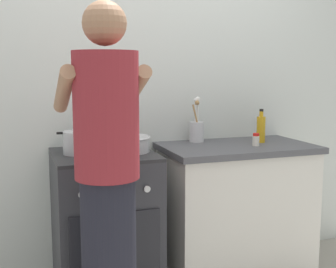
{
  "coord_description": "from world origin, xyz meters",
  "views": [
    {
      "loc": [
        -0.85,
        -2.48,
        1.4
      ],
      "look_at": [
        0.05,
        0.12,
        1.0
      ],
      "focal_mm": 47.97,
      "sensor_mm": 36.0,
      "label": 1
    }
  ],
  "objects_px": {
    "utensil_crock": "(197,129)",
    "oil_bottle": "(261,129)",
    "stove_range": "(105,225)",
    "mixing_bowl": "(127,143)",
    "spice_bottle": "(256,140)",
    "person": "(107,186)",
    "pot": "(79,142)"
  },
  "relations": [
    {
      "from": "stove_range",
      "to": "person",
      "type": "height_order",
      "value": "person"
    },
    {
      "from": "stove_range",
      "to": "spice_bottle",
      "type": "xyz_separation_m",
      "value": [
        0.99,
        -0.08,
        0.49
      ]
    },
    {
      "from": "mixing_bowl",
      "to": "person",
      "type": "distance_m",
      "value": 0.66
    },
    {
      "from": "pot",
      "to": "utensil_crock",
      "type": "xyz_separation_m",
      "value": [
        0.83,
        0.18,
        0.02
      ]
    },
    {
      "from": "spice_bottle",
      "to": "pot",
      "type": "bearing_deg",
      "value": 175.1
    },
    {
      "from": "mixing_bowl",
      "to": "utensil_crock",
      "type": "height_order",
      "value": "utensil_crock"
    },
    {
      "from": "stove_range",
      "to": "spice_bottle",
      "type": "distance_m",
      "value": 1.11
    },
    {
      "from": "utensil_crock",
      "to": "person",
      "type": "height_order",
      "value": "person"
    },
    {
      "from": "stove_range",
      "to": "spice_bottle",
      "type": "bearing_deg",
      "value": -4.32
    },
    {
      "from": "spice_bottle",
      "to": "oil_bottle",
      "type": "xyz_separation_m",
      "value": [
        0.1,
        0.12,
        0.05
      ]
    },
    {
      "from": "mixing_bowl",
      "to": "oil_bottle",
      "type": "xyz_separation_m",
      "value": [
        0.96,
        0.05,
        0.04
      ]
    },
    {
      "from": "pot",
      "to": "spice_bottle",
      "type": "relative_size",
      "value": 3.11
    },
    {
      "from": "pot",
      "to": "spice_bottle",
      "type": "bearing_deg",
      "value": -4.9
    },
    {
      "from": "oil_bottle",
      "to": "person",
      "type": "xyz_separation_m",
      "value": [
        -1.2,
        -0.66,
        -0.14
      ]
    },
    {
      "from": "utensil_crock",
      "to": "oil_bottle",
      "type": "xyz_separation_m",
      "value": [
        0.41,
        -0.16,
        0.01
      ]
    },
    {
      "from": "pot",
      "to": "utensil_crock",
      "type": "height_order",
      "value": "utensil_crock"
    },
    {
      "from": "stove_range",
      "to": "oil_bottle",
      "type": "bearing_deg",
      "value": 2.1
    },
    {
      "from": "pot",
      "to": "mixing_bowl",
      "type": "height_order",
      "value": "pot"
    },
    {
      "from": "oil_bottle",
      "to": "person",
      "type": "relative_size",
      "value": 0.14
    },
    {
      "from": "stove_range",
      "to": "mixing_bowl",
      "type": "relative_size",
      "value": 3.06
    },
    {
      "from": "oil_bottle",
      "to": "person",
      "type": "bearing_deg",
      "value": -151.3
    },
    {
      "from": "mixing_bowl",
      "to": "stove_range",
      "type": "bearing_deg",
      "value": 176.49
    },
    {
      "from": "spice_bottle",
      "to": "person",
      "type": "relative_size",
      "value": 0.05
    },
    {
      "from": "utensil_crock",
      "to": "person",
      "type": "xyz_separation_m",
      "value": [
        -0.79,
        -0.82,
        -0.13
      ]
    },
    {
      "from": "stove_range",
      "to": "utensil_crock",
      "type": "distance_m",
      "value": 0.9
    },
    {
      "from": "pot",
      "to": "mixing_bowl",
      "type": "xyz_separation_m",
      "value": [
        0.28,
        -0.03,
        -0.02
      ]
    },
    {
      "from": "utensil_crock",
      "to": "pot",
      "type": "bearing_deg",
      "value": -167.75
    },
    {
      "from": "spice_bottle",
      "to": "person",
      "type": "bearing_deg",
      "value": -153.7
    },
    {
      "from": "person",
      "to": "spice_bottle",
      "type": "bearing_deg",
      "value": 26.3
    },
    {
      "from": "pot",
      "to": "person",
      "type": "relative_size",
      "value": 0.15
    },
    {
      "from": "stove_range",
      "to": "utensil_crock",
      "type": "height_order",
      "value": "utensil_crock"
    },
    {
      "from": "spice_bottle",
      "to": "stove_range",
      "type": "bearing_deg",
      "value": 175.68
    }
  ]
}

